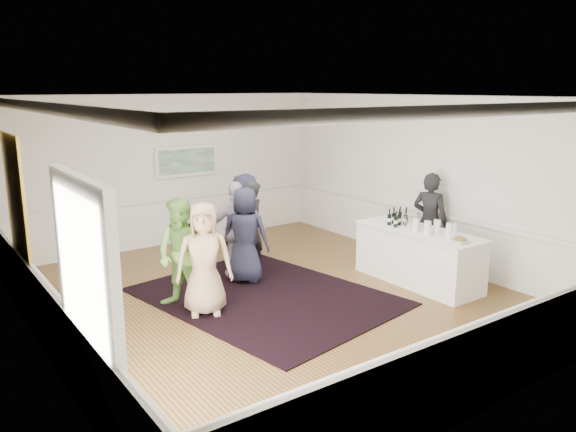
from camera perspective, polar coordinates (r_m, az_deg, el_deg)
floor at (r=9.22m, az=-1.41°, el=-8.23°), size 8.00×8.00×0.00m
ceiling at (r=8.60m, az=-1.53°, el=12.06°), size 7.00×8.00×0.02m
wall_left at (r=7.46m, az=-24.38°, el=-1.67°), size 0.02×8.00×3.20m
wall_right at (r=11.08m, az=13.76°, el=3.59°), size 0.02×8.00×3.20m
wall_back at (r=12.25m, az=-12.00°, el=4.55°), size 7.00×0.02×3.20m
wall_front at (r=5.99m, az=20.51°, el=-4.74°), size 7.00×0.02×3.20m
wainscoting at (r=9.05m, az=-1.43°, el=-5.28°), size 7.00×8.00×1.00m
mirror at (r=8.68m, az=-25.90°, el=1.47°), size 0.05×1.25×1.85m
doorway at (r=5.74m, az=-19.86°, el=-7.37°), size 0.10×1.78×2.56m
landscape_painting at (r=12.34m, az=-10.23°, el=5.53°), size 1.44×0.06×0.66m
area_rug at (r=9.23m, az=-2.26°, el=-8.15°), size 3.66×4.43×0.02m
serving_table at (r=10.00m, az=13.08°, el=-4.00°), size 0.88×2.33×0.94m
bartender at (r=10.72m, az=14.20°, el=-0.51°), size 0.63×0.77×1.82m
guest_tan at (r=8.40m, az=-8.53°, el=-4.34°), size 0.99×0.85×1.71m
guest_green at (r=8.64m, az=-10.67°, el=-3.87°), size 0.98×1.05×1.73m
guest_lilac at (r=9.94m, az=-5.16°, el=-1.45°), size 1.10×0.70×1.74m
guest_dark_a at (r=10.84m, az=-4.36°, el=-0.25°), size 1.27×1.19×1.73m
guest_dark_b at (r=10.09m, az=-3.93°, el=-1.24°), size 0.71×0.56×1.72m
guest_navy at (r=9.72m, az=-4.37°, el=-1.95°), size 0.95×0.96×1.68m
wine_bottles at (r=10.17m, az=11.18°, el=0.00°), size 0.45×0.28×0.31m
juice_pitchers at (r=9.62m, az=14.85°, el=-1.14°), size 0.38×0.68×0.24m
ice_bucket at (r=10.00m, az=12.44°, el=-0.51°), size 0.26×0.26×0.25m
nut_bowl at (r=9.25m, az=17.07°, el=-2.36°), size 0.27×0.27×0.07m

